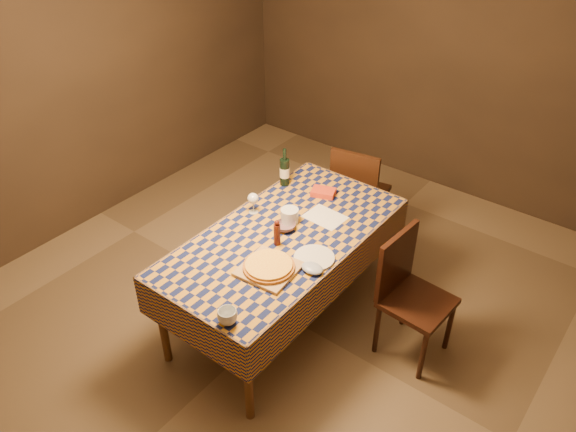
{
  "coord_description": "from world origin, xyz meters",
  "views": [
    {
      "loc": [
        1.91,
        -2.42,
        3.08
      ],
      "look_at": [
        0.0,
        0.05,
        0.9
      ],
      "focal_mm": 35.0,
      "sensor_mm": 36.0,
      "label": 1
    }
  ],
  "objects_px": {
    "white_plate": "(314,258)",
    "chair_far": "(358,190)",
    "bowl": "(285,226)",
    "dining_table": "(284,244)",
    "cutting_board": "(269,269)",
    "chair_right": "(408,289)",
    "pizza": "(269,266)",
    "wine_bottle": "(285,171)"
  },
  "relations": [
    {
      "from": "white_plate",
      "to": "chair_far",
      "type": "distance_m",
      "value": 1.32
    },
    {
      "from": "bowl",
      "to": "dining_table",
      "type": "bearing_deg",
      "value": -62.75
    },
    {
      "from": "cutting_board",
      "to": "chair_far",
      "type": "height_order",
      "value": "chair_far"
    },
    {
      "from": "cutting_board",
      "to": "chair_right",
      "type": "xyz_separation_m",
      "value": [
        0.67,
        0.65,
        -0.26
      ]
    },
    {
      "from": "cutting_board",
      "to": "white_plate",
      "type": "height_order",
      "value": "cutting_board"
    },
    {
      "from": "pizza",
      "to": "white_plate",
      "type": "xyz_separation_m",
      "value": [
        0.16,
        0.27,
        -0.03
      ]
    },
    {
      "from": "bowl",
      "to": "wine_bottle",
      "type": "distance_m",
      "value": 0.6
    },
    {
      "from": "wine_bottle",
      "to": "chair_right",
      "type": "distance_m",
      "value": 1.31
    },
    {
      "from": "pizza",
      "to": "chair_right",
      "type": "distance_m",
      "value": 0.98
    },
    {
      "from": "dining_table",
      "to": "wine_bottle",
      "type": "distance_m",
      "value": 0.69
    },
    {
      "from": "bowl",
      "to": "wine_bottle",
      "type": "relative_size",
      "value": 0.47
    },
    {
      "from": "dining_table",
      "to": "wine_bottle",
      "type": "xyz_separation_m",
      "value": [
        -0.4,
        0.53,
        0.19
      ]
    },
    {
      "from": "cutting_board",
      "to": "chair_far",
      "type": "relative_size",
      "value": 0.36
    },
    {
      "from": "pizza",
      "to": "bowl",
      "type": "xyz_separation_m",
      "value": [
        -0.19,
        0.41,
        -0.01
      ]
    },
    {
      "from": "wine_bottle",
      "to": "white_plate",
      "type": "distance_m",
      "value": 0.95
    },
    {
      "from": "wine_bottle",
      "to": "white_plate",
      "type": "relative_size",
      "value": 1.16
    },
    {
      "from": "dining_table",
      "to": "white_plate",
      "type": "bearing_deg",
      "value": -14.41
    },
    {
      "from": "chair_far",
      "to": "white_plate",
      "type": "bearing_deg",
      "value": -71.31
    },
    {
      "from": "bowl",
      "to": "wine_bottle",
      "type": "height_order",
      "value": "wine_bottle"
    },
    {
      "from": "chair_far",
      "to": "pizza",
      "type": "bearing_deg",
      "value": -80.25
    },
    {
      "from": "bowl",
      "to": "cutting_board",
      "type": "bearing_deg",
      "value": -65.33
    },
    {
      "from": "dining_table",
      "to": "wine_bottle",
      "type": "bearing_deg",
      "value": 127.37
    },
    {
      "from": "cutting_board",
      "to": "pizza",
      "type": "distance_m",
      "value": 0.03
    },
    {
      "from": "chair_right",
      "to": "dining_table",
      "type": "bearing_deg",
      "value": -160.5
    },
    {
      "from": "bowl",
      "to": "wine_bottle",
      "type": "xyz_separation_m",
      "value": [
        -0.37,
        0.47,
        0.09
      ]
    },
    {
      "from": "dining_table",
      "to": "chair_right",
      "type": "relative_size",
      "value": 1.98
    },
    {
      "from": "chair_far",
      "to": "wine_bottle",
      "type": "bearing_deg",
      "value": -115.85
    },
    {
      "from": "white_plate",
      "to": "pizza",
      "type": "bearing_deg",
      "value": -120.53
    },
    {
      "from": "chair_far",
      "to": "chair_right",
      "type": "height_order",
      "value": "same"
    },
    {
      "from": "pizza",
      "to": "bowl",
      "type": "bearing_deg",
      "value": 114.67
    },
    {
      "from": "pizza",
      "to": "chair_far",
      "type": "xyz_separation_m",
      "value": [
        -0.26,
        1.5,
        -0.28
      ]
    },
    {
      "from": "chair_right",
      "to": "bowl",
      "type": "bearing_deg",
      "value": -164.78
    },
    {
      "from": "cutting_board",
      "to": "pizza",
      "type": "relative_size",
      "value": 0.92
    },
    {
      "from": "bowl",
      "to": "chair_far",
      "type": "xyz_separation_m",
      "value": [
        -0.07,
        1.09,
        -0.27
      ]
    },
    {
      "from": "pizza",
      "to": "chair_far",
      "type": "relative_size",
      "value": 0.39
    },
    {
      "from": "cutting_board",
      "to": "wine_bottle",
      "type": "xyz_separation_m",
      "value": [
        -0.56,
        0.88,
        0.1
      ]
    },
    {
      "from": "dining_table",
      "to": "chair_right",
      "type": "bearing_deg",
      "value": 19.5
    },
    {
      "from": "dining_table",
      "to": "chair_far",
      "type": "height_order",
      "value": "chair_far"
    },
    {
      "from": "pizza",
      "to": "wine_bottle",
      "type": "height_order",
      "value": "wine_bottle"
    },
    {
      "from": "cutting_board",
      "to": "wine_bottle",
      "type": "height_order",
      "value": "wine_bottle"
    },
    {
      "from": "cutting_board",
      "to": "chair_far",
      "type": "distance_m",
      "value": 1.54
    },
    {
      "from": "bowl",
      "to": "white_plate",
      "type": "distance_m",
      "value": 0.38
    }
  ]
}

